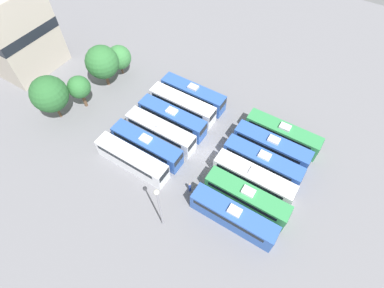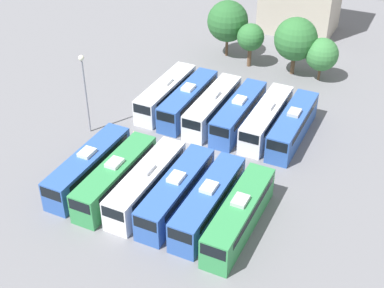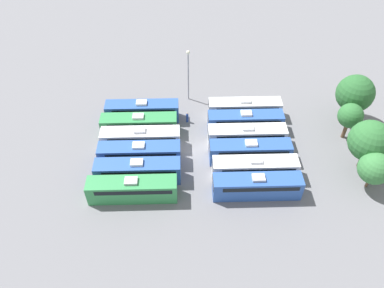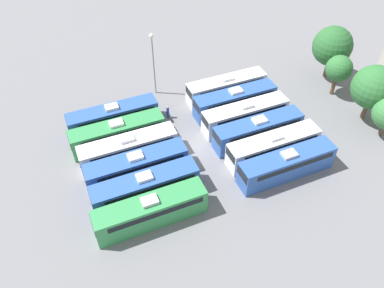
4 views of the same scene
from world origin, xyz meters
TOP-DOWN VIEW (x-y plane):
  - ground_plane at (0.00, 0.00)m, footprint 113.65×113.65m
  - bus_0 at (-7.71, -7.81)m, footprint 2.47×11.24m
  - bus_1 at (-4.51, -8.07)m, footprint 2.47×11.24m
  - bus_2 at (-1.48, -7.63)m, footprint 2.47×11.24m
  - bus_3 at (1.55, -7.56)m, footprint 2.47×11.24m
  - bus_4 at (4.70, -7.56)m, footprint 2.47×11.24m
  - bus_5 at (7.76, -8.02)m, footprint 2.47×11.24m
  - bus_6 at (-7.82, 8.13)m, footprint 2.47×11.24m
  - bus_7 at (-4.76, 7.83)m, footprint 2.47×11.24m
  - bus_8 at (-1.61, 7.66)m, footprint 2.47×11.24m
  - bus_9 at (1.53, 7.68)m, footprint 2.47×11.24m
  - bus_10 at (4.69, 7.87)m, footprint 2.47×11.24m
  - bus_11 at (7.69, 7.71)m, footprint 2.47×11.24m
  - worker_person at (-6.85, -0.91)m, footprint 0.36×0.36m
  - light_pole at (-12.71, -0.59)m, footprint 0.60×0.60m
  - tree_0 at (-6.74, 24.11)m, footprint 5.59×5.59m
  - tree_1 at (-2.72, 22.34)m, footprint 3.59×3.59m
  - tree_2 at (3.21, 22.67)m, footprint 5.53×5.53m
  - tree_3 at (6.82, 22.41)m, footprint 4.17×4.17m
  - depot_building at (-0.48, 37.73)m, footprint 10.94×8.24m

SIDE VIEW (x-z plane):
  - ground_plane at x=0.00m, z-range 0.00..0.00m
  - worker_person at x=-6.85m, z-range -0.06..1.73m
  - bus_0 at x=-7.71m, z-range -0.03..3.37m
  - bus_1 at x=-4.51m, z-range -0.03..3.37m
  - bus_2 at x=-1.48m, z-range -0.03..3.37m
  - bus_3 at x=1.55m, z-range -0.03..3.37m
  - bus_4 at x=4.70m, z-range -0.03..3.37m
  - bus_5 at x=7.76m, z-range -0.03..3.37m
  - bus_6 at x=-7.82m, z-range -0.03..3.37m
  - bus_7 at x=-4.76m, z-range -0.03..3.37m
  - bus_8 at x=-1.61m, z-range -0.03..3.37m
  - bus_9 at x=1.53m, z-range -0.03..3.37m
  - bus_10 at x=4.69m, z-range -0.03..3.37m
  - bus_11 at x=7.69m, z-range -0.03..3.37m
  - tree_3 at x=6.82m, z-range 0.73..6.37m
  - tree_1 at x=-2.72m, z-range 1.13..7.08m
  - tree_2 at x=3.21m, z-range 1.03..8.64m
  - tree_0 at x=-6.74m, z-range 1.12..8.96m
  - light_pole at x=-12.71m, z-range 1.49..10.60m
  - depot_building at x=-0.48m, z-range 0.08..14.23m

